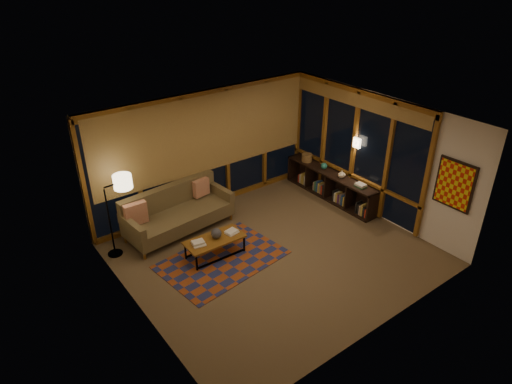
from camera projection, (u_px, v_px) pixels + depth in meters
floor at (275, 254)px, 8.93m from camera, size 5.50×5.00×0.01m
ceiling at (278, 123)px, 7.65m from camera, size 5.50×5.00×0.01m
walls at (276, 193)px, 8.29m from camera, size 5.51×5.01×2.70m
window_wall_back at (206, 151)px, 10.00m from camera, size 5.30×0.16×2.60m
window_wall_right at (353, 149)px, 10.13m from camera, size 0.16×3.70×2.60m
wall_art at (454, 185)px, 8.37m from camera, size 0.06×0.74×0.94m
wall_sconce at (357, 143)px, 9.90m from camera, size 0.12×0.18×0.22m
sofa at (179, 212)px, 9.44m from camera, size 2.33×1.12×0.92m
pillow_left at (136, 214)px, 8.92m from camera, size 0.45×0.17×0.45m
pillow_right at (201, 189)px, 9.91m from camera, size 0.39×0.18×0.38m
area_rug at (222, 259)px, 8.75m from camera, size 2.46×1.80×0.01m
coffee_table at (215, 247)px, 8.80m from camera, size 1.16×0.55×0.38m
book_stack_a at (198, 243)px, 8.52m from camera, size 0.27×0.23×0.07m
book_stack_b at (231, 232)px, 8.88m from camera, size 0.26×0.22×0.05m
ceramic_pot at (216, 233)px, 8.69m from camera, size 0.26×0.26×0.20m
floor_lamp at (109, 219)px, 8.55m from camera, size 0.56×0.39×1.60m
bookshelf at (330, 185)px, 10.79m from camera, size 0.40×2.63×0.66m
basket at (307, 158)px, 11.17m from camera, size 0.26×0.26×0.19m
teal_bowl at (324, 166)px, 10.78m from camera, size 0.19×0.19×0.15m
vase at (342, 174)px, 10.37m from camera, size 0.20×0.20×0.18m
shelf_book_stack at (361, 185)px, 9.99m from camera, size 0.23×0.29×0.07m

